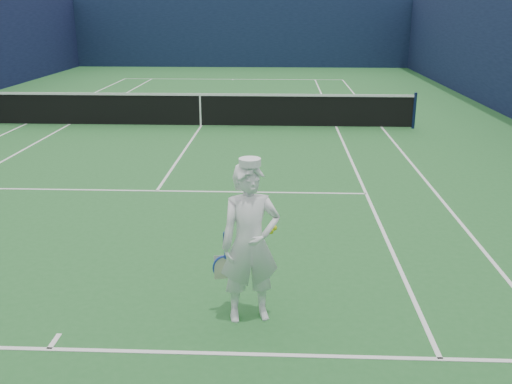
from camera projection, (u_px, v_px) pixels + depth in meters
ground at (201, 126)px, 17.35m from camera, size 80.00×80.00×0.00m
court_markings at (201, 126)px, 17.35m from camera, size 11.03×23.83×0.01m
windscreen_fence at (199, 59)px, 16.73m from camera, size 20.12×36.12×4.00m
tennis_net at (200, 108)px, 17.18m from camera, size 12.88×0.09×1.07m
tennis_player at (250, 243)px, 6.40m from camera, size 0.86×0.60×1.92m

